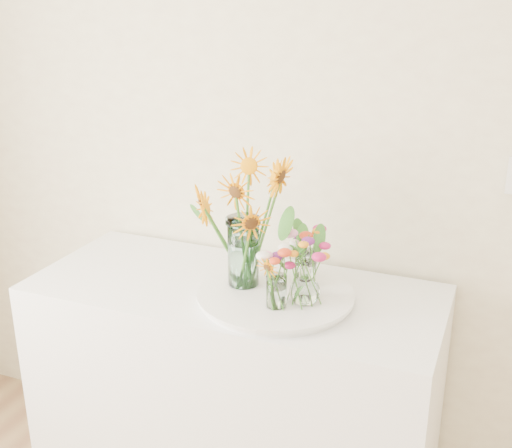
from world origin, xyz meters
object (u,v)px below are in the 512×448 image
at_px(mason_jar, 243,252).
at_px(counter, 235,399).
at_px(small_vase_a, 276,292).
at_px(small_vase_c, 305,268).
at_px(tray, 275,297).
at_px(small_vase_b, 305,283).

bearing_deg(mason_jar, counter, 152.33).
height_order(mason_jar, small_vase_a, mason_jar).
relative_size(small_vase_a, small_vase_c, 0.88).
xyz_separation_m(tray, small_vase_c, (0.07, 0.09, 0.07)).
xyz_separation_m(small_vase_b, small_vase_c, (-0.04, 0.13, -0.01)).
relative_size(small_vase_b, small_vase_c, 1.14).
relative_size(mason_jar, small_vase_c, 1.95).
height_order(small_vase_a, small_vase_b, small_vase_b).
xyz_separation_m(tray, mason_jar, (-0.12, 0.02, 0.13)).
distance_m(counter, small_vase_c, 0.59).
bearing_deg(counter, tray, -14.36).
xyz_separation_m(tray, small_vase_b, (0.11, -0.03, 0.08)).
distance_m(counter, tray, 0.49).
relative_size(counter, small_vase_a, 12.96).
distance_m(small_vase_a, small_vase_c, 0.19).
xyz_separation_m(counter, small_vase_b, (0.28, -0.07, 0.55)).
bearing_deg(tray, counter, 165.64).
height_order(mason_jar, small_vase_b, mason_jar).
relative_size(counter, small_vase_c, 11.37).
distance_m(mason_jar, small_vase_c, 0.21).
height_order(counter, mason_jar, mason_jar).
height_order(tray, small_vase_a, small_vase_a).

